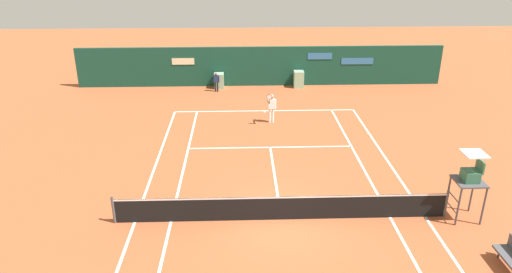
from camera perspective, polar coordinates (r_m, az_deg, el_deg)
The scene contains 7 objects.
ground_plane at distance 17.84m, azimuth 2.94°, elevation -9.01°, with size 80.00×80.00×0.01m.
tennis_net at distance 17.09m, azimuth 3.14°, elevation -8.58°, with size 12.10×0.10×1.07m.
sponsor_back_wall at distance 32.54m, azimuth 0.59°, elevation 8.44°, with size 25.00×1.02×2.70m.
umpire_chair at distance 18.23m, azimuth 24.57°, elevation -4.55°, with size 1.00×1.00×2.61m.
player_on_baseline at distance 25.77m, azimuth 1.88°, elevation 3.71°, with size 0.57×0.71×1.82m.
ball_kid_right_post at distance 31.41m, azimuth -4.86°, elevation 6.79°, with size 0.44×0.19×1.31m.
tennis_ball_mid_court at distance 27.62m, azimuth 9.38°, elevation 2.70°, with size 0.07×0.07×0.07m, color #CCE033.
Camera 1 is at (-1.44, -14.51, 9.42)m, focal length 32.94 mm.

